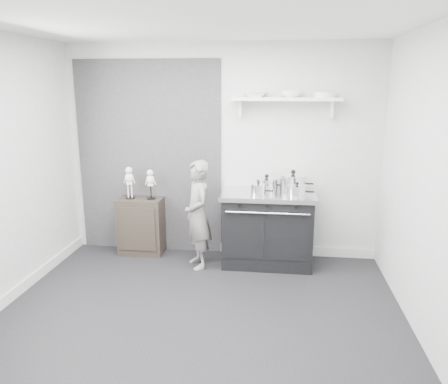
{
  "coord_description": "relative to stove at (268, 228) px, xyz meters",
  "views": [
    {
      "loc": [
        0.72,
        -3.69,
        2.19
      ],
      "look_at": [
        0.14,
        0.95,
        1.03
      ],
      "focal_mm": 35.0,
      "sensor_mm": 36.0,
      "label": 1
    }
  ],
  "objects": [
    {
      "name": "ground",
      "position": [
        -0.62,
        -1.48,
        -0.46
      ],
      "size": [
        4.0,
        4.0,
        0.0
      ],
      "primitive_type": "plane",
      "color": "black",
      "rests_on": "ground"
    },
    {
      "name": "room_shell",
      "position": [
        -0.71,
        -1.33,
        1.18
      ],
      "size": [
        4.02,
        3.62,
        2.71
      ],
      "color": "#BAB9B7",
      "rests_on": "ground"
    },
    {
      "name": "wall_shelf",
      "position": [
        0.18,
        0.2,
        1.55
      ],
      "size": [
        1.3,
        0.26,
        0.24
      ],
      "color": "white",
      "rests_on": "room_shell"
    },
    {
      "name": "stove",
      "position": [
        0.0,
        0.0,
        0.0
      ],
      "size": [
        1.14,
        0.71,
        0.92
      ],
      "color": "black",
      "rests_on": "ground"
    },
    {
      "name": "side_cabinet",
      "position": [
        -1.66,
        0.13,
        -0.09
      ],
      "size": [
        0.57,
        0.34,
        0.75
      ],
      "primitive_type": "cube",
      "color": "black",
      "rests_on": "ground"
    },
    {
      "name": "child",
      "position": [
        -0.84,
        -0.21,
        0.2
      ],
      "size": [
        0.5,
        0.57,
        1.32
      ],
      "primitive_type": "imported",
      "rotation": [
        0.0,
        0.0,
        -1.1
      ],
      "color": "slate",
      "rests_on": "ground"
    },
    {
      "name": "pot_back_left",
      "position": [
        -0.03,
        0.12,
        0.53
      ],
      "size": [
        0.37,
        0.29,
        0.2
      ],
      "color": "white",
      "rests_on": "stove"
    },
    {
      "name": "pot_back_right",
      "position": [
        0.29,
        0.11,
        0.56
      ],
      "size": [
        0.41,
        0.33,
        0.26
      ],
      "color": "white",
      "rests_on": "stove"
    },
    {
      "name": "pot_front_right",
      "position": [
        0.33,
        -0.16,
        0.52
      ],
      "size": [
        0.31,
        0.22,
        0.17
      ],
      "color": "white",
      "rests_on": "stove"
    },
    {
      "name": "pot_front_center",
      "position": [
        -0.12,
        -0.18,
        0.52
      ],
      "size": [
        0.26,
        0.17,
        0.17
      ],
      "color": "white",
      "rests_on": "stove"
    },
    {
      "name": "skeleton_full",
      "position": [
        -1.79,
        0.13,
        0.53
      ],
      "size": [
        0.13,
        0.09,
        0.48
      ],
      "primitive_type": null,
      "color": "silver",
      "rests_on": "side_cabinet"
    },
    {
      "name": "skeleton_torso",
      "position": [
        -1.51,
        0.13,
        0.51
      ],
      "size": [
        0.12,
        0.08,
        0.45
      ],
      "primitive_type": null,
      "color": "silver",
      "rests_on": "side_cabinet"
    },
    {
      "name": "bowl_large",
      "position": [
        -0.19,
        0.19,
        1.61
      ],
      "size": [
        0.28,
        0.28,
        0.07
      ],
      "primitive_type": "imported",
      "color": "white",
      "rests_on": "wall_shelf"
    },
    {
      "name": "bowl_small",
      "position": [
        0.24,
        0.19,
        1.62
      ],
      "size": [
        0.24,
        0.24,
        0.07
      ],
      "primitive_type": "imported",
      "color": "white",
      "rests_on": "wall_shelf"
    },
    {
      "name": "plate_stack",
      "position": [
        0.63,
        0.19,
        1.61
      ],
      "size": [
        0.25,
        0.25,
        0.06
      ],
      "primitive_type": "cylinder",
      "color": "white",
      "rests_on": "wall_shelf"
    }
  ]
}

